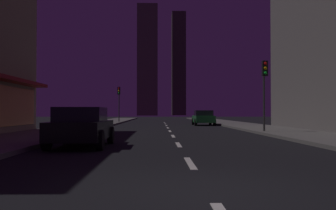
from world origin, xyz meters
The scene contains 11 objects.
ground_plane centered at (0.00, 32.00, -0.05)m, with size 78.00×136.00×0.10m, color black.
sidewalk_right centered at (7.00, 32.00, 0.07)m, with size 4.00×76.00×0.15m, color #605E59.
sidewalk_left centered at (-7.00, 32.00, 0.07)m, with size 4.00×76.00×0.15m, color #605E59.
lane_marking_center centered at (0.00, 18.80, 0.01)m, with size 0.16×43.80×0.01m.
skyscraper_distant_tall centered at (-4.94, 140.19, 21.77)m, with size 7.99×5.71×43.53m, color #5C5845.
skyscraper_distant_mid centered at (8.09, 153.88, 22.01)m, with size 5.84×7.72×44.02m, color #434032.
car_parked_near centered at (-3.60, 7.73, 0.74)m, with size 1.98×4.24×1.45m.
car_parked_far centered at (3.60, 29.98, 0.74)m, with size 1.98×4.24×1.45m.
fire_hydrant_far_left centered at (-5.90, 16.54, 0.45)m, with size 0.42×0.30×0.65m.
traffic_light_near_right centered at (5.50, 15.77, 3.19)m, with size 0.32×0.48×4.20m.
traffic_light_far_left centered at (-5.50, 38.90, 3.19)m, with size 0.32×0.48×4.20m.
Camera 1 is at (-0.80, -6.06, 1.27)m, focal length 39.91 mm.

